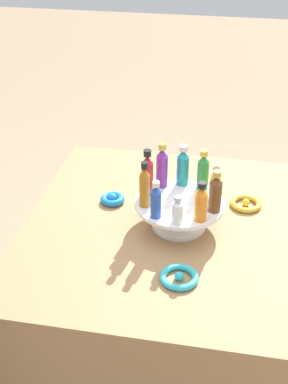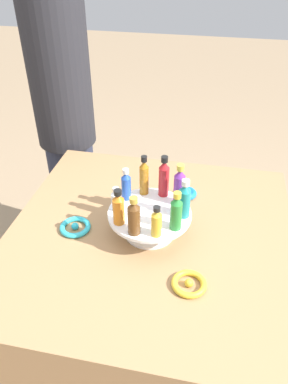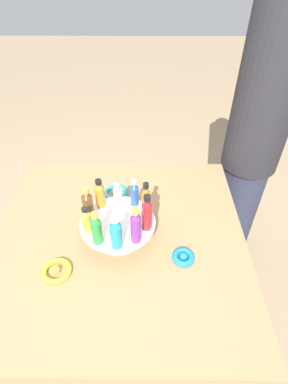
# 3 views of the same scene
# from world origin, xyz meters

# --- Properties ---
(ground_plane) EXTENTS (12.00, 12.00, 0.00)m
(ground_plane) POSITION_xyz_m (0.00, 0.00, 0.00)
(ground_plane) COLOR #997F60
(party_table) EXTENTS (0.97, 0.97, 0.75)m
(party_table) POSITION_xyz_m (0.00, 0.00, 0.37)
(party_table) COLOR #9E754C
(party_table) RESTS_ON ground_plane
(display_stand) EXTENTS (0.28, 0.28, 0.09)m
(display_stand) POSITION_xyz_m (0.00, 0.00, 0.81)
(display_stand) COLOR white
(display_stand) RESTS_ON party_table
(bottle_gold) EXTENTS (0.03, 0.03, 0.11)m
(bottle_gold) POSITION_xyz_m (0.04, -0.10, 0.89)
(bottle_gold) COLOR gold
(bottle_gold) RESTS_ON display_stand
(bottle_green) EXTENTS (0.04, 0.04, 0.14)m
(bottle_green) POSITION_xyz_m (0.09, -0.06, 0.90)
(bottle_green) COLOR #288438
(bottle_green) RESTS_ON display_stand
(bottle_teal) EXTENTS (0.04, 0.04, 0.14)m
(bottle_teal) POSITION_xyz_m (0.11, 0.01, 0.90)
(bottle_teal) COLOR teal
(bottle_teal) RESTS_ON display_stand
(bottle_purple) EXTENTS (0.04, 0.04, 0.15)m
(bottle_purple) POSITION_xyz_m (0.09, 0.07, 0.91)
(bottle_purple) COLOR #702D93
(bottle_purple) RESTS_ON display_stand
(bottle_red) EXTENTS (0.04, 0.04, 0.15)m
(bottle_red) POSITION_xyz_m (0.03, 0.11, 0.91)
(bottle_red) COLOR #B21E23
(bottle_red) RESTS_ON display_stand
(bottle_amber) EXTENTS (0.03, 0.03, 0.15)m
(bottle_amber) POSITION_xyz_m (-0.04, 0.10, 0.91)
(bottle_amber) COLOR #AD6B19
(bottle_amber) RESTS_ON display_stand
(bottle_blue) EXTENTS (0.03, 0.03, 0.12)m
(bottle_blue) POSITION_xyz_m (-0.09, 0.06, 0.89)
(bottle_blue) COLOR #234CAD
(bottle_blue) RESTS_ON display_stand
(bottle_clear) EXTENTS (0.03, 0.03, 0.09)m
(bottle_clear) POSITION_xyz_m (-0.11, -0.01, 0.88)
(bottle_clear) COLOR silver
(bottle_clear) RESTS_ON display_stand
(bottle_orange) EXTENTS (0.04, 0.04, 0.13)m
(bottle_orange) POSITION_xyz_m (-0.09, -0.07, 0.89)
(bottle_orange) COLOR orange
(bottle_orange) RESTS_ON display_stand
(bottle_brown) EXTENTS (0.04, 0.04, 0.13)m
(bottle_brown) POSITION_xyz_m (-0.03, -0.11, 0.90)
(bottle_brown) COLOR brown
(bottle_brown) RESTS_ON display_stand
(ribbon_bow_gold) EXTENTS (0.10, 0.10, 0.03)m
(ribbon_bow_gold) POSITION_xyz_m (0.16, -0.20, 0.76)
(ribbon_bow_gold) COLOR gold
(ribbon_bow_gold) RESTS_ON party_table
(ribbon_bow_blue) EXTENTS (0.08, 0.08, 0.03)m
(ribbon_bow_blue) POSITION_xyz_m (0.10, 0.24, 0.76)
(ribbon_bow_blue) COLOR blue
(ribbon_bow_blue) RESTS_ON party_table
(ribbon_bow_teal) EXTENTS (0.11, 0.11, 0.03)m
(ribbon_bow_teal) POSITION_xyz_m (-0.26, -0.03, 0.76)
(ribbon_bow_teal) COLOR #2DB7CC
(ribbon_bow_teal) RESTS_ON party_table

